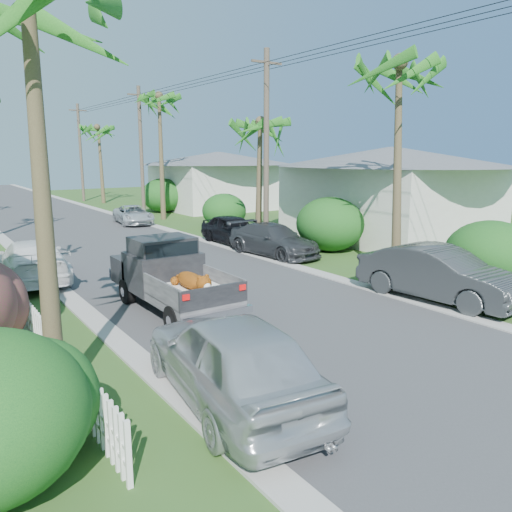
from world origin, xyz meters
TOP-DOWN VIEW (x-y plane):
  - ground at (0.00, 0.00)m, footprint 120.00×120.00m
  - road at (0.00, 25.00)m, footprint 8.00×100.00m
  - curb_right at (4.30, 25.00)m, footprint 0.60×100.00m
  - pickup_truck at (-2.10, 7.20)m, footprint 1.98×5.12m
  - parked_car_rn at (5.00, 3.11)m, footprint 2.20×5.16m
  - parked_car_rm at (5.00, 11.60)m, footprint 2.40×4.91m
  - parked_car_rf at (5.00, 15.00)m, footprint 1.75×4.26m
  - parked_car_rd at (3.60, 24.84)m, footprint 2.49×4.43m
  - parked_car_ln at (-3.60, 1.25)m, footprint 2.60×5.13m
  - parked_car_lf at (-4.74, 12.65)m, footprint 2.52×5.28m
  - palm_r_a at (6.30, 6.00)m, footprint 4.40×4.40m
  - palm_r_b at (6.60, 15.00)m, footprint 4.40×4.40m
  - palm_r_c at (6.20, 26.00)m, footprint 4.40×4.40m
  - palm_r_d at (6.50, 40.00)m, footprint 4.40×4.40m
  - shrub_r_a at (7.60, 3.00)m, footprint 2.80×3.08m
  - shrub_r_b at (7.80, 11.00)m, footprint 3.00×3.30m
  - shrub_r_c at (7.50, 20.00)m, footprint 2.60×2.86m
  - shrub_r_d at (8.00, 30.00)m, footprint 3.20×3.52m
  - picket_fence at (-6.00, 5.50)m, footprint 0.10×11.00m
  - house_right_near at (13.00, 12.00)m, footprint 8.00×9.00m
  - house_right_far at (13.00, 30.00)m, footprint 9.00×8.00m
  - utility_pole_b at (5.60, 13.00)m, footprint 1.60×0.26m
  - utility_pole_c at (5.60, 28.00)m, footprint 1.60×0.26m
  - utility_pole_d at (5.60, 43.00)m, footprint 1.60×0.26m

SIDE VIEW (x-z plane):
  - ground at x=0.00m, z-range 0.00..0.00m
  - road at x=0.00m, z-range 0.00..0.02m
  - curb_right at x=4.30m, z-range 0.00..0.06m
  - picket_fence at x=-6.00m, z-range 0.00..1.00m
  - parked_car_rd at x=3.60m, z-range 0.00..1.17m
  - parked_car_rm at x=5.00m, z-range 0.00..1.38m
  - parked_car_rf at x=5.00m, z-range 0.00..1.45m
  - parked_car_lf at x=-4.74m, z-range 0.00..1.48m
  - parked_car_rn at x=5.00m, z-range 0.00..1.65m
  - parked_car_ln at x=-3.60m, z-range 0.00..1.68m
  - pickup_truck at x=-2.10m, z-range -0.02..2.04m
  - shrub_r_c at x=7.50m, z-range 0.00..2.10m
  - shrub_r_a at x=7.60m, z-range 0.00..2.30m
  - shrub_r_b at x=7.80m, z-range 0.00..2.50m
  - shrub_r_d at x=8.00m, z-range 0.00..2.60m
  - house_right_far at x=13.00m, z-range -0.18..4.42m
  - house_right_near at x=13.00m, z-range -0.18..4.62m
  - utility_pole_b at x=5.60m, z-range 0.10..9.10m
  - utility_pole_c at x=5.60m, z-range 0.10..9.10m
  - utility_pole_d at x=5.60m, z-range 0.10..9.10m
  - palm_r_b at x=6.60m, z-range 2.35..9.55m
  - palm_r_d at x=6.50m, z-range 2.73..10.74m
  - palm_r_a at x=6.30m, z-range 3.07..11.78m
  - palm_r_c at x=6.20m, z-range 3.41..12.81m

